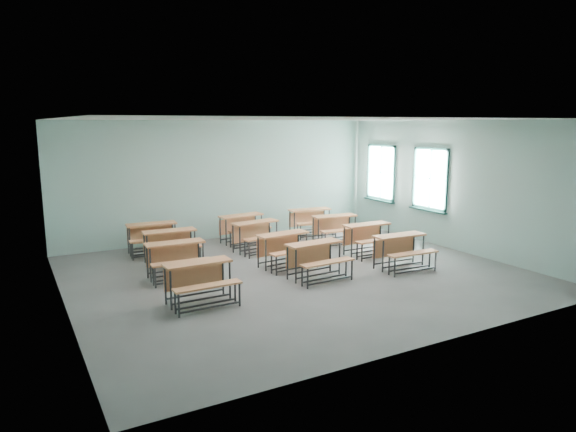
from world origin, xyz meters
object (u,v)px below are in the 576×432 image
object	(u,v)px
desk_unit_r0c0	(200,276)
desk_unit_r2c1	(258,232)
desk_unit_r0c2	(402,246)
desk_unit_r1c2	(369,234)
desk_unit_r3c2	(311,218)
desk_unit_r0c1	(317,255)
desk_unit_r3c0	(153,234)
desk_unit_r1c0	(177,255)
desk_unit_r3c1	(243,224)
desk_unit_r1c1	(285,245)
desk_unit_r2c0	(171,241)
desk_unit_r2c2	(336,225)

from	to	relation	value
desk_unit_r0c0	desk_unit_r2c1	distance (m)	3.79
desk_unit_r0c2	desk_unit_r1c2	size ratio (longest dim) A/B	1.02
desk_unit_r3c2	desk_unit_r1c2	bearing A→B (deg)	-82.05
desk_unit_r0c1	desk_unit_r3c0	world-z (taller)	same
desk_unit_r1c0	desk_unit_r3c1	distance (m)	3.34
desk_unit_r0c2	desk_unit_r3c2	distance (m)	3.84
desk_unit_r1c1	desk_unit_r2c1	world-z (taller)	same
desk_unit_r3c0	desk_unit_r3c2	distance (m)	4.45
desk_unit_r3c1	desk_unit_r1c2	bearing A→B (deg)	-56.93
desk_unit_r1c1	desk_unit_r0c1	bearing A→B (deg)	-88.54
desk_unit_r0c1	desk_unit_r2c0	bearing A→B (deg)	127.35
desk_unit_r3c1	desk_unit_r1c0	bearing A→B (deg)	-144.15
desk_unit_r1c0	desk_unit_r3c2	size ratio (longest dim) A/B	0.96
desk_unit_r0c2	desk_unit_r1c0	bearing A→B (deg)	162.33
desk_unit_r1c1	desk_unit_r3c2	size ratio (longest dim) A/B	1.00
desk_unit_r0c1	desk_unit_r3c0	size ratio (longest dim) A/B	0.99
desk_unit_r2c0	desk_unit_r0c1	bearing A→B (deg)	-46.88
desk_unit_r2c2	desk_unit_r3c2	bearing A→B (deg)	98.28
desk_unit_r0c2	desk_unit_r2c0	world-z (taller)	same
desk_unit_r2c1	desk_unit_r3c2	distance (m)	2.35
desk_unit_r0c0	desk_unit_r2c2	size ratio (longest dim) A/B	0.94
desk_unit_r2c0	desk_unit_r3c0	xyz separation A→B (m)	(-0.15, 1.02, 0.00)
desk_unit_r2c0	desk_unit_r2c2	xyz separation A→B (m)	(4.33, -0.24, 0.00)
desk_unit_r2c1	desk_unit_r3c2	size ratio (longest dim) A/B	1.02
desk_unit_r2c0	desk_unit_r3c1	distance (m)	2.47
desk_unit_r2c0	desk_unit_r2c1	size ratio (longest dim) A/B	0.95
desk_unit_r0c2	desk_unit_r3c2	size ratio (longest dim) A/B	0.97
desk_unit_r2c1	desk_unit_r2c2	distance (m)	2.19
desk_unit_r1c0	desk_unit_r1c1	xyz separation A→B (m)	(2.35, -0.32, 0.00)
desk_unit_r0c0	desk_unit_r2c0	distance (m)	2.90
desk_unit_r1c2	desk_unit_r2c1	xyz separation A→B (m)	(-2.22, 1.56, 0.00)
desk_unit_r2c1	desk_unit_r3c2	xyz separation A→B (m)	(2.14, 0.96, 0.00)
desk_unit_r2c2	desk_unit_r0c0	bearing A→B (deg)	-143.84
desk_unit_r2c0	desk_unit_r3c2	bearing A→B (deg)	14.88
desk_unit_r2c0	desk_unit_r2c1	bearing A→B (deg)	2.05
desk_unit_r1c1	desk_unit_r2c2	distance (m)	2.57
desk_unit_r1c0	desk_unit_r2c0	xyz separation A→B (m)	(0.24, 1.21, 0.00)
desk_unit_r1c1	desk_unit_r3c2	world-z (taller)	same
desk_unit_r0c0	desk_unit_r3c1	xyz separation A→B (m)	(2.57, 3.91, 0.00)
desk_unit_r1c0	desk_unit_r2c1	world-z (taller)	same
desk_unit_r1c2	desk_unit_r2c0	xyz separation A→B (m)	(-4.38, 1.58, 0.00)
desk_unit_r1c2	desk_unit_r3c1	xyz separation A→B (m)	(-2.14, 2.61, 0.00)
desk_unit_r2c0	desk_unit_r3c2	distance (m)	4.40
desk_unit_r2c1	desk_unit_r3c1	size ratio (longest dim) A/B	1.01
desk_unit_r1c2	desk_unit_r3c0	bearing A→B (deg)	151.16
desk_unit_r0c0	desk_unit_r1c0	size ratio (longest dim) A/B	0.98
desk_unit_r3c0	desk_unit_r3c1	size ratio (longest dim) A/B	0.98
desk_unit_r0c1	desk_unit_r2c2	distance (m)	3.16
desk_unit_r2c0	desk_unit_r2c2	distance (m)	4.34
desk_unit_r0c1	desk_unit_r3c2	bearing A→B (deg)	56.68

